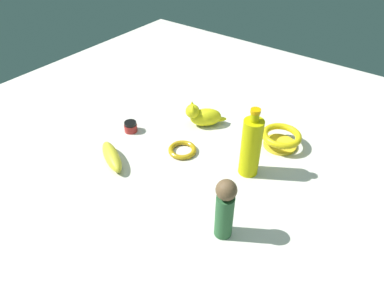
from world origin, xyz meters
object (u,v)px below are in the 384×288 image
(bottle_tall, at_px, (251,147))
(bangle, at_px, (182,150))
(cat_figurine, at_px, (203,116))
(banana, at_px, (112,156))
(person_figure_adult, at_px, (225,208))
(bowl, at_px, (281,138))
(nail_polish_jar, at_px, (131,127))

(bottle_tall, xyz_separation_m, bangle, (0.23, 0.05, -0.09))
(cat_figurine, distance_m, banana, 0.37)
(person_figure_adult, height_order, banana, person_figure_adult)
(banana, distance_m, bowl, 0.58)
(cat_figurine, bearing_deg, nail_polish_jar, 45.12)
(bangle, bearing_deg, person_figure_adult, 145.58)
(bangle, bearing_deg, cat_figurine, -77.90)
(nail_polish_jar, xyz_separation_m, bowl, (-0.48, -0.25, 0.01))
(person_figure_adult, height_order, bottle_tall, bottle_tall)
(cat_figurine, bearing_deg, bottle_tall, 154.41)
(bangle, xyz_separation_m, bowl, (-0.25, -0.23, 0.03))
(cat_figurine, bearing_deg, bowl, -168.88)
(bangle, height_order, bowl, bowl)
(bottle_tall, bearing_deg, nail_polish_jar, 7.84)
(person_figure_adult, distance_m, banana, 0.45)
(nail_polish_jar, xyz_separation_m, bottle_tall, (-0.46, -0.06, 0.08))
(cat_figurine, relative_size, bangle, 1.31)
(nail_polish_jar, relative_size, bangle, 0.49)
(bottle_tall, bearing_deg, bowl, -97.16)
(nail_polish_jar, xyz_separation_m, banana, (-0.08, 0.16, 0.00))
(nail_polish_jar, xyz_separation_m, cat_figurine, (-0.19, -0.19, 0.02))
(bottle_tall, relative_size, bangle, 2.42)
(cat_figurine, height_order, bowl, cat_figurine)
(bottle_tall, distance_m, bowl, 0.20)
(bottle_tall, bearing_deg, bangle, 11.85)
(person_figure_adult, xyz_separation_m, bangle, (0.30, -0.20, -0.09))
(bottle_tall, distance_m, bangle, 0.25)
(bottle_tall, xyz_separation_m, bowl, (-0.02, -0.18, -0.07))
(bottle_tall, relative_size, bowl, 1.71)
(bottle_tall, bearing_deg, person_figure_adult, 104.84)
(cat_figurine, height_order, banana, cat_figurine)
(nail_polish_jar, height_order, banana, banana)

